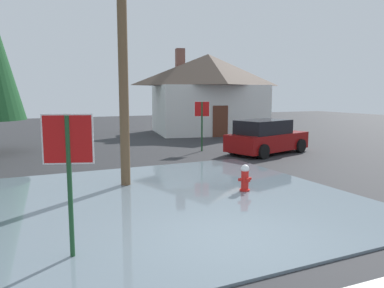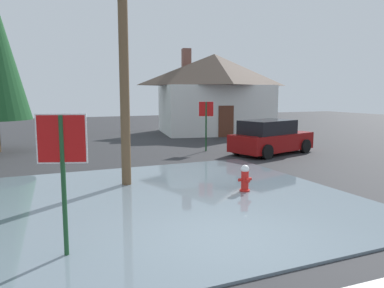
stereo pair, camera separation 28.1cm
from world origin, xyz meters
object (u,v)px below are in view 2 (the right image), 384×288
object	(u,v)px
house	(214,92)
utility_pole	(123,45)
parked_car	(270,138)
stop_sign_far	(206,116)
stop_sign_near	(62,155)
fire_hydrant	(245,179)

from	to	relation	value
house	utility_pole	bearing A→B (deg)	-126.47
parked_car	stop_sign_far	bearing A→B (deg)	140.98
utility_pole	stop_sign_far	bearing A→B (deg)	45.39
stop_sign_near	house	size ratio (longest dim) A/B	0.28
utility_pole	parked_car	size ratio (longest dim) A/B	1.81
fire_hydrant	utility_pole	size ratio (longest dim) A/B	0.10
parked_car	fire_hydrant	bearing A→B (deg)	-130.78
stop_sign_near	house	xyz separation A→B (m)	(11.74, 17.49, 1.08)
stop_sign_near	utility_pole	xyz separation A→B (m)	(2.19, 4.57, 2.39)
fire_hydrant	house	distance (m)	16.67
fire_hydrant	utility_pole	bearing A→B (deg)	142.86
stop_sign_far	stop_sign_near	bearing A→B (deg)	-126.93
stop_sign_near	stop_sign_far	bearing A→B (deg)	53.07
fire_hydrant	utility_pole	xyz separation A→B (m)	(-2.83, 2.14, 3.76)
stop_sign_near	parked_car	size ratio (longest dim) A/B	0.56
fire_hydrant	stop_sign_far	world-z (taller)	stop_sign_far
parked_car	stop_sign_near	bearing A→B (deg)	-140.88
utility_pole	parked_car	xyz separation A→B (m)	(7.61, 3.39, -3.40)
stop_sign_near	stop_sign_far	xyz separation A→B (m)	(7.43, 9.88, -0.05)
stop_sign_near	stop_sign_far	size ratio (longest dim) A/B	1.02
stop_sign_near	parked_car	world-z (taller)	stop_sign_near
utility_pole	fire_hydrant	bearing A→B (deg)	-37.14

